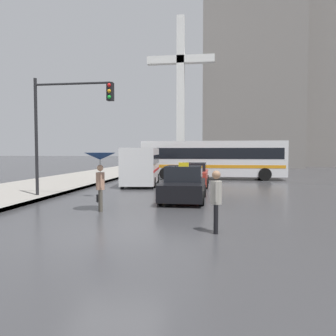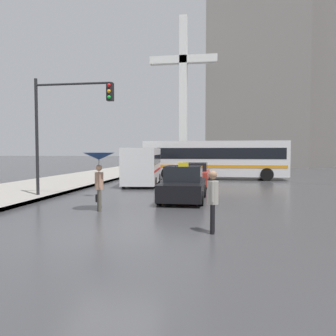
# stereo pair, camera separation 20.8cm
# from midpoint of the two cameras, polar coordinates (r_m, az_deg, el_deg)

# --- Properties ---
(ground_plane) EXTENTS (300.00, 300.00, 0.00)m
(ground_plane) POSITION_cam_midpoint_polar(r_m,az_deg,el_deg) (8.91, -9.70, -11.34)
(ground_plane) COLOR #38383A
(taxi) EXTENTS (1.91, 4.01, 1.70)m
(taxi) POSITION_cam_midpoint_polar(r_m,az_deg,el_deg) (14.61, 2.35, -2.99)
(taxi) COLOR black
(taxi) RESTS_ON ground_plane
(sedan_red) EXTENTS (1.91, 4.60, 1.47)m
(sedan_red) POSITION_cam_midpoint_polar(r_m,az_deg,el_deg) (20.87, 4.13, -1.26)
(sedan_red) COLOR #A52D23
(sedan_red) RESTS_ON ground_plane
(ambulance_van) EXTENTS (2.57, 5.56, 2.41)m
(ambulance_van) POSITION_cam_midpoint_polar(r_m,az_deg,el_deg) (21.43, -4.97, 0.60)
(ambulance_van) COLOR silver
(ambulance_van) RESTS_ON ground_plane
(city_bus) EXTENTS (11.14, 2.77, 3.01)m
(city_bus) POSITION_cam_midpoint_polar(r_m,az_deg,el_deg) (26.33, 7.52, 1.74)
(city_bus) COLOR silver
(city_bus) RESTS_ON ground_plane
(pedestrian_with_umbrella) EXTENTS (1.15, 1.15, 2.14)m
(pedestrian_with_umbrella) POSITION_cam_midpoint_polar(r_m,az_deg,el_deg) (12.17, -12.23, 0.87)
(pedestrian_with_umbrella) COLOR #4C473D
(pedestrian_with_umbrella) RESTS_ON ground_plane
(pedestrian_man) EXTENTS (0.31, 0.46, 1.68)m
(pedestrian_man) POSITION_cam_midpoint_polar(r_m,az_deg,el_deg) (8.84, 7.70, -4.90)
(pedestrian_man) COLOR black
(pedestrian_man) RESTS_ON ground_plane
(traffic_light) EXTENTS (3.76, 0.38, 5.53)m
(traffic_light) POSITION_cam_midpoint_polar(r_m,az_deg,el_deg) (15.69, -17.59, 8.89)
(traffic_light) COLOR black
(traffic_light) RESTS_ON ground_plane
(building_tower_near) EXTENTS (13.12, 8.69, 36.08)m
(building_tower_near) POSITION_cam_midpoint_polar(r_m,az_deg,el_deg) (50.75, 14.13, 20.99)
(building_tower_near) COLOR gray
(building_tower_near) RESTS_ON ground_plane
(building_tower_far) EXTENTS (13.31, 11.93, 31.70)m
(building_tower_far) POSITION_cam_midpoint_polar(r_m,az_deg,el_deg) (58.33, 23.91, 16.18)
(building_tower_far) COLOR gray
(building_tower_far) RESTS_ON ground_plane
(monument_cross) EXTENTS (8.01, 0.90, 18.20)m
(monument_cross) POSITION_cam_midpoint_polar(r_m,az_deg,el_deg) (40.32, 2.06, 14.51)
(monument_cross) COLOR white
(monument_cross) RESTS_ON ground_plane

